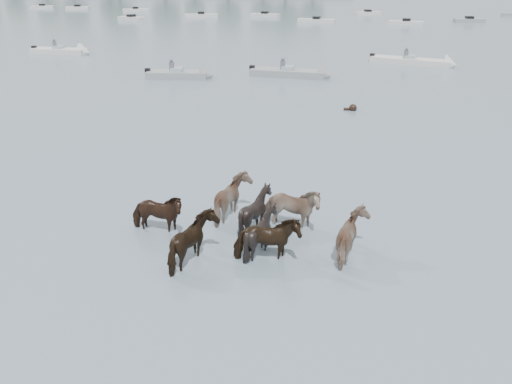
# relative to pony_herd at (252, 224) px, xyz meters

# --- Properties ---
(ground) EXTENTS (400.00, 400.00, 0.00)m
(ground) POSITION_rel_pony_herd_xyz_m (-2.56, -0.39, -0.55)
(ground) COLOR slate
(ground) RESTS_ON ground
(pony_herd) EXTENTS (7.32, 4.51, 1.53)m
(pony_herd) POSITION_rel_pony_herd_xyz_m (0.00, 0.00, 0.00)
(pony_herd) COLOR black
(pony_herd) RESTS_ON ground
(swimming_pony) EXTENTS (0.72, 0.44, 0.44)m
(swimming_pony) POSITION_rel_pony_herd_xyz_m (3.29, 15.34, -0.45)
(swimming_pony) COLOR black
(swimming_pony) RESTS_ON ground
(motorboat_a) EXTENTS (4.98, 1.97, 1.92)m
(motorboat_a) POSITION_rel_pony_herd_xyz_m (-8.05, 22.88, -0.32)
(motorboat_a) COLOR gray
(motorboat_a) RESTS_ON ground
(motorboat_b) EXTENTS (6.13, 2.38, 1.92)m
(motorboat_b) POSITION_rel_pony_herd_xyz_m (-0.21, 24.43, -0.32)
(motorboat_b) COLOR gray
(motorboat_b) RESTS_ON ground
(motorboat_c) EXTENTS (6.92, 3.76, 1.92)m
(motorboat_c) POSITION_rel_pony_herd_xyz_m (9.25, 30.70, -0.33)
(motorboat_c) COLOR silver
(motorboat_c) RESTS_ON ground
(motorboat_f) EXTENTS (5.72, 1.83, 1.92)m
(motorboat_f) POSITION_rel_pony_herd_xyz_m (-21.87, 32.25, -0.32)
(motorboat_f) COLOR silver
(motorboat_f) RESTS_ON ground
(distant_flotilla) EXTENTS (106.17, 25.52, 0.93)m
(distant_flotilla) POSITION_rel_pony_herd_xyz_m (-1.58, 75.80, -0.29)
(distant_flotilla) COLOR silver
(distant_flotilla) RESTS_ON ground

